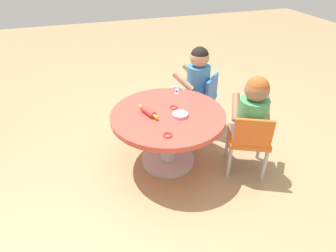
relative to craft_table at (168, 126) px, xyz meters
The scene contains 11 objects.
ground_plane 0.35m from the craft_table, ahead, with size 10.00×10.00×0.00m, color tan.
craft_table is the anchor object (origin of this frame).
child_chair_left 0.62m from the craft_table, 118.71° to the right, with size 0.40×0.40×0.54m.
seated_child_left 0.64m from the craft_table, 114.98° to the right, with size 0.43×0.39×0.51m.
child_chair_right 0.62m from the craft_table, 47.73° to the right, with size 0.42×0.42×0.54m.
seated_child_right 0.64m from the craft_table, 44.01° to the right, with size 0.43×0.43×0.51m.
rolling_pin 0.20m from the craft_table, 78.37° to the left, with size 0.22×0.10×0.05m.
craft_scissors 0.41m from the craft_table, 29.60° to the right, with size 0.14×0.11×0.01m.
playdough_blob_0 0.16m from the craft_table, 131.69° to the right, with size 0.12×0.12×0.02m, color pink.
cookie_cutter_0 0.15m from the craft_table, 46.12° to the right, with size 0.06×0.06×0.01m, color red.
cookie_cutter_1 0.32m from the craft_table, 161.66° to the left, with size 0.07×0.07×0.01m, color red.
Camera 1 is at (-1.75, 0.57, 1.55)m, focal length 30.42 mm.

